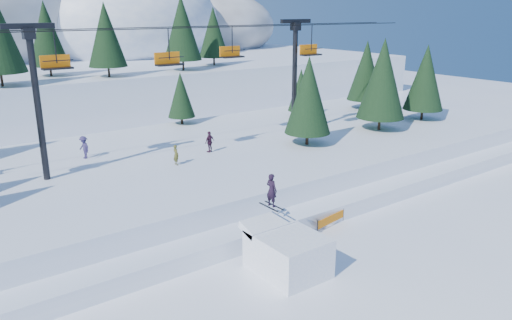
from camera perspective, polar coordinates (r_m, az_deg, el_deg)
ground at (r=26.96m, az=8.02°, el=-13.64°), size 160.00×160.00×0.00m
mid_shelf at (r=40.09m, az=-10.06°, el=-1.36°), size 70.00×22.00×2.50m
berm at (r=32.22m, az=-1.94°, el=-7.06°), size 70.00×6.00×1.10m
jump_kicker at (r=27.21m, az=3.50°, el=-10.29°), size 3.19×4.39×5.14m
chairlift at (r=38.62m, az=-10.10°, el=10.24°), size 46.38×3.21×10.28m
conifer_stand at (r=39.13m, az=-9.18°, el=6.67°), size 60.41×17.70×8.89m
distant_skiers at (r=37.85m, az=-17.05°, el=0.38°), size 19.08×8.04×1.77m
banner_near at (r=32.91m, az=8.55°, el=-6.73°), size 2.82×0.52×0.90m
banner_far at (r=35.39m, az=10.66°, el=-5.11°), size 2.86×0.11×0.90m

